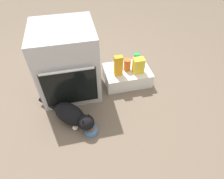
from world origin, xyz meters
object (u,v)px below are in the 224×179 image
object	(u,v)px
cat	(72,115)
soda_can	(137,58)
pantry_cabinet	(127,75)
sauce_jar	(127,65)
oven	(67,62)
snack_bag	(138,66)
food_bowl	(91,130)
juice_carton	(118,66)

from	to	relation	value
cat	soda_can	xyz separation A→B (m)	(0.82, 0.60, 0.12)
pantry_cabinet	cat	distance (m)	0.83
pantry_cabinet	sauce_jar	distance (m)	0.16
oven	snack_bag	size ratio (longest dim) A/B	4.21
cat	sauce_jar	size ratio (longest dim) A/B	3.85
soda_can	sauce_jar	size ratio (longest dim) A/B	0.86
cat	oven	bearing A→B (deg)	132.55
oven	food_bowl	world-z (taller)	oven
food_bowl	soda_can	bearing A→B (deg)	48.17
pantry_cabinet	juice_carton	distance (m)	0.25
oven	pantry_cabinet	world-z (taller)	oven
oven	snack_bag	bearing A→B (deg)	-5.97
soda_can	snack_bag	bearing A→B (deg)	-102.18
oven	cat	size ratio (longest dim) A/B	1.41
pantry_cabinet	sauce_jar	world-z (taller)	sauce_jar
food_bowl	juice_carton	bearing A→B (deg)	55.23
pantry_cabinet	cat	world-z (taller)	cat
cat	soda_can	bearing A→B (deg)	81.13
pantry_cabinet	juice_carton	xyz separation A→B (m)	(-0.13, -0.06, 0.21)
pantry_cabinet	soda_can	world-z (taller)	soda_can
pantry_cabinet	food_bowl	distance (m)	0.83
snack_bag	sauce_jar	bearing A→B (deg)	148.68
soda_can	sauce_jar	distance (m)	0.19
pantry_cabinet	juice_carton	bearing A→B (deg)	-155.92
pantry_cabinet	soda_can	size ratio (longest dim) A/B	4.40
oven	food_bowl	distance (m)	0.75
sauce_jar	snack_bag	bearing A→B (deg)	-31.32
oven	juice_carton	world-z (taller)	oven
soda_can	snack_bag	world-z (taller)	snack_bag
snack_bag	juice_carton	distance (m)	0.23
oven	snack_bag	distance (m)	0.77
food_bowl	snack_bag	bearing A→B (deg)	42.07
oven	sauce_jar	size ratio (longest dim) A/B	5.42
food_bowl	sauce_jar	bearing A→B (deg)	50.76
pantry_cabinet	cat	size ratio (longest dim) A/B	0.98
juice_carton	food_bowl	bearing A→B (deg)	-124.77
oven	sauce_jar	world-z (taller)	oven
oven	pantry_cabinet	xyz separation A→B (m)	(0.66, -0.02, -0.29)
oven	pantry_cabinet	distance (m)	0.72
snack_bag	juice_carton	world-z (taller)	juice_carton
food_bowl	soda_can	world-z (taller)	soda_can
oven	pantry_cabinet	size ratio (longest dim) A/B	1.44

